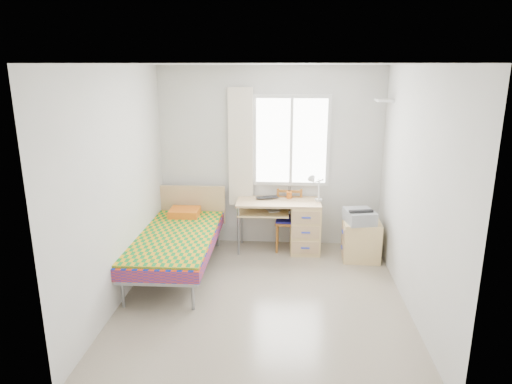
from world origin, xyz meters
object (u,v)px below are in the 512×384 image
bed (178,239)px  chair (290,216)px  printer (360,216)px  cabinet (361,240)px  desk (300,224)px

bed → chair: bed is taller
bed → printer: 2.44m
bed → cabinet: (2.42, 0.52, -0.16)m
chair → printer: 1.02m
chair → cabinet: size_ratio=1.61×
desk → printer: desk is taller
desk → printer: (0.79, -0.27, 0.23)m
chair → bed: bearing=-145.6°
bed → printer: (2.38, 0.49, 0.20)m
cabinet → printer: bearing=-151.1°
desk → cabinet: desk is taller
desk → chair: 0.20m
chair → cabinet: 1.06m
chair → cabinet: chair is taller
desk → cabinet: bearing=-18.1°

